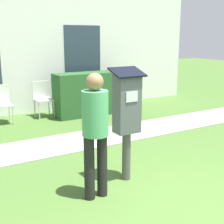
{
  "coord_description": "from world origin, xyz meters",
  "views": [
    {
      "loc": [
        -2.45,
        -2.22,
        1.98
      ],
      "look_at": [
        -0.47,
        1.11,
        1.05
      ],
      "focal_mm": 50.0,
      "sensor_mm": 36.0,
      "label": 1
    }
  ],
  "objects_px": {
    "outdoor_chair_left": "(1,101)",
    "outdoor_chair_right": "(86,94)",
    "parking_meter": "(127,110)",
    "person_standing": "(95,127)",
    "outdoor_chair_middle": "(42,96)"
  },
  "relations": [
    {
      "from": "parking_meter",
      "to": "outdoor_chair_left",
      "type": "xyz_separation_m",
      "value": [
        -0.87,
        4.01,
        -0.49
      ]
    },
    {
      "from": "person_standing",
      "to": "outdoor_chair_middle",
      "type": "xyz_separation_m",
      "value": [
        0.78,
        4.37,
        -0.4
      ]
    },
    {
      "from": "outdoor_chair_middle",
      "to": "outdoor_chair_right",
      "type": "relative_size",
      "value": 1.0
    },
    {
      "from": "outdoor_chair_middle",
      "to": "outdoor_chair_right",
      "type": "height_order",
      "value": "same"
    },
    {
      "from": "person_standing",
      "to": "outdoor_chair_middle",
      "type": "relative_size",
      "value": 1.76
    },
    {
      "from": "person_standing",
      "to": "outdoor_chair_left",
      "type": "relative_size",
      "value": 1.76
    },
    {
      "from": "parking_meter",
      "to": "outdoor_chair_left",
      "type": "height_order",
      "value": "parking_meter"
    },
    {
      "from": "parking_meter",
      "to": "person_standing",
      "type": "bearing_deg",
      "value": -158.96
    },
    {
      "from": "parking_meter",
      "to": "person_standing",
      "type": "relative_size",
      "value": 1.01
    },
    {
      "from": "outdoor_chair_left",
      "to": "outdoor_chair_right",
      "type": "bearing_deg",
      "value": 1.29
    },
    {
      "from": "outdoor_chair_left",
      "to": "outdoor_chair_middle",
      "type": "distance_m",
      "value": 1.05
    },
    {
      "from": "parking_meter",
      "to": "outdoor_chair_middle",
      "type": "height_order",
      "value": "parking_meter"
    },
    {
      "from": "parking_meter",
      "to": "outdoor_chair_middle",
      "type": "relative_size",
      "value": 1.77
    },
    {
      "from": "parking_meter",
      "to": "person_standing",
      "type": "distance_m",
      "value": 0.66
    },
    {
      "from": "outdoor_chair_middle",
      "to": "person_standing",
      "type": "bearing_deg",
      "value": -78.72
    }
  ]
}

